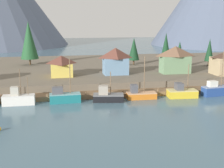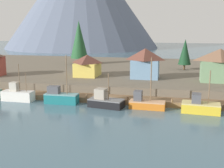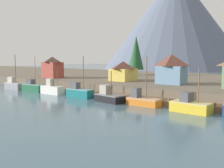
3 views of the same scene
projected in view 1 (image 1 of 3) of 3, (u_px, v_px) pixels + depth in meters
name	position (u px, v px, depth m)	size (l,w,h in m)	color
ground_plane	(93.00, 83.00, 84.84)	(400.00, 400.00, 1.00)	#476675
dock	(103.00, 94.00, 67.32)	(80.00, 4.00, 1.60)	brown
shoreline_bank	(88.00, 69.00, 96.01)	(400.00, 56.00, 2.50)	#665B4C
fishing_boat_white	(18.00, 99.00, 60.80)	(6.27, 2.36, 7.27)	silver
fishing_boat_teal	(64.00, 97.00, 62.39)	(6.32, 2.46, 9.17)	#196B70
fishing_boat_black	(107.00, 96.00, 63.37)	(6.64, 3.82, 6.22)	black
fishing_boat_orange	(140.00, 94.00, 65.34)	(6.32, 2.54, 9.13)	#CC6B1E
fishing_boat_yellow	(182.00, 92.00, 66.55)	(6.46, 3.42, 7.24)	gold
fishing_boat_blue	(216.00, 90.00, 68.24)	(6.47, 2.96, 9.89)	navy
house_yellow	(62.00, 66.00, 77.78)	(5.64, 6.52, 5.20)	gold
house_blue	(116.00, 61.00, 79.92)	(6.58, 4.75, 6.97)	#6689A8
house_green	(175.00, 59.00, 81.76)	(8.05, 4.25, 7.22)	#6B8E66
conifer_near_left	(180.00, 52.00, 91.28)	(2.84, 2.84, 7.83)	#4C3823
conifer_near_right	(209.00, 50.00, 94.45)	(2.74, 2.74, 8.41)	#4C3823
conifer_mid_left	(166.00, 45.00, 102.79)	(3.03, 3.03, 9.80)	#4C3823
conifer_mid_right	(134.00, 49.00, 96.86)	(3.51, 3.51, 8.50)	#4C3823
conifer_back_left	(29.00, 40.00, 95.41)	(5.51, 5.51, 13.68)	#4C3823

